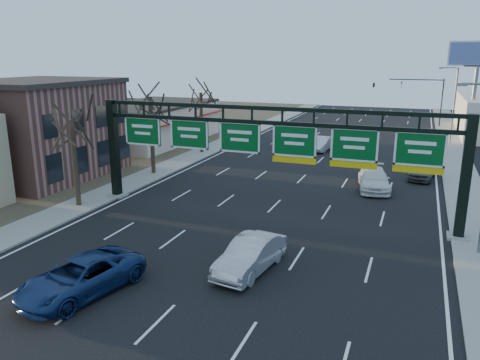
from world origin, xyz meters
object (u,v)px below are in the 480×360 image
at_px(car_silver_sedan, 250,255).
at_px(car_white_wagon, 374,179).
at_px(sign_gantry, 269,146).
at_px(car_blue_suv, 81,277).

height_order(car_silver_sedan, car_white_wagon, car_silver_sedan).
relative_size(sign_gantry, car_white_wagon, 4.40).
bearing_deg(car_white_wagon, car_silver_sedan, -113.43).
bearing_deg(car_blue_suv, car_white_wagon, 78.06).
distance_m(sign_gantry, car_silver_sedan, 9.25).
distance_m(sign_gantry, car_blue_suv, 14.32).
xyz_separation_m(sign_gantry, car_white_wagon, (5.90, 8.97, -3.82)).
xyz_separation_m(sign_gantry, car_silver_sedan, (1.72, -8.25, -3.81)).
distance_m(car_blue_suv, car_white_wagon, 24.35).
distance_m(car_silver_sedan, car_white_wagon, 17.73).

